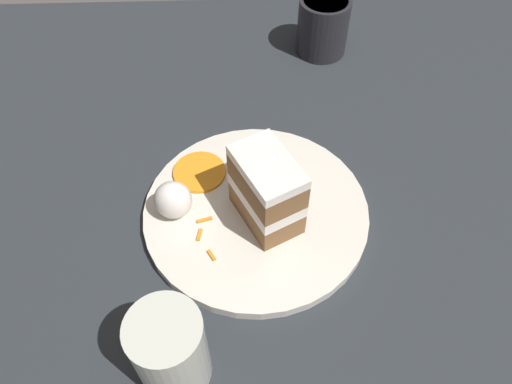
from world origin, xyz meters
TOP-DOWN VIEW (x-y plane):
  - ground_plane at (0.00, 0.00)m, footprint 6.00×6.00m
  - dining_table at (0.00, 0.00)m, footprint 1.22×1.12m
  - plate at (-0.01, 0.05)m, footprint 0.28×0.28m
  - cake_slice at (0.00, 0.04)m, footprint 0.09×0.11m
  - cream_dollop at (-0.11, 0.05)m, footprint 0.05×0.04m
  - orange_garnish at (-0.08, 0.11)m, footprint 0.07×0.07m
  - carrot_shreds_scatter at (-0.04, 0.05)m, footprint 0.12×0.15m
  - drinking_glass at (-0.10, -0.14)m, footprint 0.07×0.07m
  - coffee_mug at (0.11, 0.40)m, footprint 0.08×0.08m

SIDE VIEW (x-z plane):
  - ground_plane at x=0.00m, z-range 0.00..0.00m
  - dining_table at x=0.00m, z-range 0.00..0.03m
  - plate at x=-0.01m, z-range 0.03..0.04m
  - carrot_shreds_scatter at x=-0.04m, z-range 0.04..0.04m
  - orange_garnish at x=-0.08m, z-range 0.04..0.05m
  - cream_dollop at x=-0.11m, z-range 0.04..0.09m
  - drinking_glass at x=-0.10m, z-range 0.02..0.13m
  - coffee_mug at x=0.11m, z-range 0.03..0.12m
  - cake_slice at x=0.00m, z-range 0.04..0.14m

